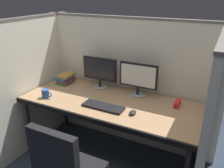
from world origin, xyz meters
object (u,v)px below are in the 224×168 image
Objects in this scene: desk at (109,106)px; red_stapler at (177,103)px; keyboard_main at (103,107)px; coffee_mug at (46,94)px; monitor_left at (100,71)px; book_stack at (66,79)px; computer_mouse at (133,113)px; monitor_right at (138,77)px.

desk is 12.67× the size of red_stapler.
coffee_mug is at bearing -173.26° from keyboard_main.
book_stack is (-0.46, -0.07, -0.15)m from monitor_left.
computer_mouse is 0.50m from red_stapler.
desk is at bearing -160.97° from red_stapler.
book_stack is at bearing 161.38° from computer_mouse.
monitor_right is (0.49, -0.00, 0.00)m from monitor_left.
desk is 4.42× the size of keyboard_main.
book_stack is (-0.95, -0.06, -0.15)m from monitor_right.
computer_mouse is 1.12m from book_stack.
computer_mouse is 0.44× the size of book_stack.
monitor_right is (0.21, 0.28, 0.27)m from desk.
red_stapler reaches higher than computer_mouse.
coffee_mug is 0.58× the size of book_stack.
book_stack is (-1.06, 0.36, 0.04)m from computer_mouse.
monitor_right is 0.49m from red_stapler.
monitor_left is 0.49m from monitor_right.
coffee_mug is (-0.68, -0.08, 0.04)m from keyboard_main.
monitor_left is 4.48× the size of computer_mouse.
book_stack is (-0.74, 0.37, 0.05)m from keyboard_main.
monitor_left and monitor_right have the same top height.
computer_mouse is (0.32, -0.14, 0.07)m from desk.
monitor_right is at bearing 105.06° from computer_mouse.
coffee_mug is (-0.99, -0.09, 0.03)m from computer_mouse.
red_stapler is at bearing 46.90° from computer_mouse.
monitor_left reaches higher than book_stack.
red_stapler is (0.94, -0.06, -0.19)m from monitor_left.
monitor_left is 1.00× the size of keyboard_main.
coffee_mug reaches higher than desk.
monitor_left is (-0.28, 0.29, 0.27)m from desk.
keyboard_main is at bearing -87.73° from desk.
coffee_mug is (-0.67, -0.22, 0.10)m from desk.
computer_mouse is (0.32, 0.01, 0.01)m from keyboard_main.
desk is 8.68× the size of book_stack.
monitor_right reaches higher than computer_mouse.
red_stapler is at bearing 18.78° from coffee_mug.
coffee_mug is (-1.33, -0.45, 0.02)m from red_stapler.
monitor_left is 3.41× the size of coffee_mug.
keyboard_main is at bearing -178.42° from computer_mouse.
desk is 19.79× the size of computer_mouse.
keyboard_main is at bearing 6.74° from coffee_mug.
monitor_right is at bearing 30.08° from coffee_mug.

